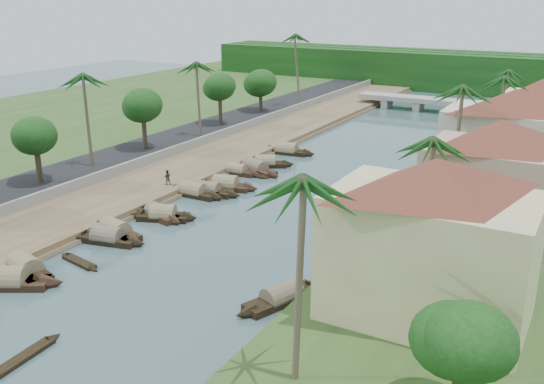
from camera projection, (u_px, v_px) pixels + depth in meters
The scene contains 44 objects.
ground at pixel (198, 258), 49.00m from camera, with size 220.00×220.00×0.00m, color #3E585D.
left_bank at pixel (188, 167), 72.86m from camera, with size 10.00×180.00×0.80m, color brown.
right_bank at pixel (490, 216), 56.53m from camera, with size 16.00×180.00×1.20m, color #2C481C.
road at pixel (133, 156), 76.72m from camera, with size 8.00×180.00×1.40m, color black.
retaining_wall at pixel (160, 155), 74.51m from camera, with size 0.40×180.00×1.10m, color slate.
treeline at pixel (471, 72), 130.48m from camera, with size 120.00×14.00×8.00m.
bridge at pixel (436, 102), 108.03m from camera, with size 28.00×4.00×2.40m.
building_near at pixel (430, 238), 36.51m from camera, with size 14.85×14.85×10.20m.
building_mid at pixel (496, 177), 49.36m from camera, with size 14.11×14.11×9.70m.
building_far at pixel (511, 138), 61.33m from camera, with size 15.59×15.59×10.20m.
building_distant at pixel (544, 112), 77.57m from camera, with size 12.62×12.62×9.20m.
sampan_1 at pixel (25, 269), 46.15m from camera, with size 8.10×3.95×2.34m.
sampan_2 at pixel (5, 281), 44.19m from camera, with size 8.57×5.87×2.31m.
sampan_3 at pixel (107, 238), 51.96m from camera, with size 7.58×3.04×2.03m.
sampan_4 at pixel (115, 231), 53.39m from camera, with size 7.90×3.29×2.20m.
sampan_5 at pixel (163, 216), 57.17m from camera, with size 6.87×4.07×2.17m.
sampan_6 at pixel (158, 214), 57.62m from camera, with size 6.84×2.91×2.03m.
sampan_7 at pixel (193, 192), 63.90m from camera, with size 7.92×1.86×2.12m.
sampan_8 at pixel (225, 186), 66.00m from camera, with size 7.80×3.73×2.34m.
sampan_9 at pixel (207, 191), 64.33m from camera, with size 8.11×2.59×2.04m.
sampan_10 at pixel (236, 171), 71.33m from camera, with size 6.62×1.95×1.86m.
sampan_11 at pixel (266, 163), 74.58m from camera, with size 7.22×4.64×2.10m.
sampan_12 at pixel (255, 168), 72.55m from camera, with size 8.83×4.65×2.12m.
sampan_13 at pixel (287, 151), 80.46m from camera, with size 8.37×2.57×2.25m.
sampan_14 at pixel (282, 297), 41.95m from camera, with size 4.37×8.17×2.01m.
sampan_15 at pixel (354, 243), 50.97m from camera, with size 3.27×6.60×1.81m.
sampan_16 at pixel (400, 192), 63.87m from camera, with size 2.44×8.32×2.03m.
canoe_0 at pixel (23, 358), 35.50m from camera, with size 1.13×6.14×0.81m.
canoe_1 at pixel (79, 262), 48.08m from camera, with size 5.11×1.73×0.82m.
canoe_2 at pixel (250, 175), 70.86m from camera, with size 5.40×0.91×0.78m.
palm_0 at pixel (299, 185), 28.50m from camera, with size 3.20×3.20×12.51m.
palm_1 at pixel (426, 142), 43.72m from camera, with size 3.20×3.20×10.74m.
palm_2 at pixel (462, 90), 56.19m from camera, with size 3.20×3.20×12.43m.
palm_3 at pixel (501, 80), 68.62m from camera, with size 3.20×3.20×11.59m.
palm_5 at pixel (84, 78), 66.86m from camera, with size 3.20×3.20×11.87m.
palm_6 at pixel (198, 65), 81.41m from camera, with size 3.20×3.20×11.46m.
palm_7 at pixel (506, 73), 83.88m from camera, with size 3.20×3.20×10.38m.
palm_8 at pixel (299, 37), 102.62m from camera, with size 3.20×3.20×13.59m.
tree_2 at pixel (35, 137), 62.37m from camera, with size 4.52×4.52×6.85m.
tree_3 at pixel (143, 106), 76.04m from camera, with size 4.91×4.91×7.52m.
tree_4 at pixel (220, 88), 90.30m from camera, with size 4.67×4.67×7.50m.
tree_5 at pixel (261, 84), 100.56m from camera, with size 5.17×5.17×6.76m.
tree_7 at pixel (463, 342), 27.81m from camera, with size 4.28×4.28×5.88m.
person_far at pixel (167, 177), 64.90m from camera, with size 0.78×0.61×1.61m, color #302E21.
Camera 1 is at (27.19, -36.12, 20.56)m, focal length 40.00 mm.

